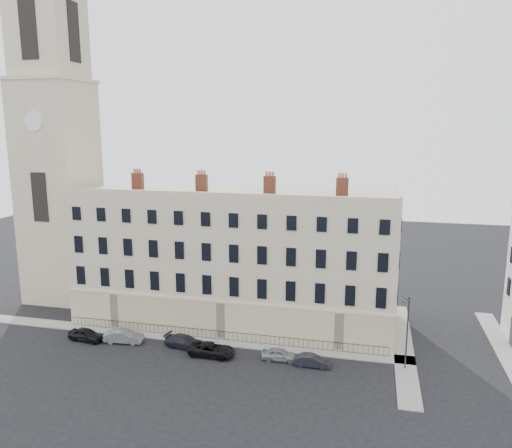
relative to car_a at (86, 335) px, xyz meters
The scene contains 14 objects.
ground 19.90m from the car_a, ahead, with size 160.00×160.00×0.00m, color black.
terrace 18.33m from the car_a, 35.69° to the left, with size 36.22×12.22×17.00m.
church_tower 23.89m from the car_a, 130.52° to the left, with size 8.00×8.13×44.00m.
pavement_terrace 10.24m from the car_a, 16.82° to the left, with size 48.00×2.00×0.12m, color gray.
pavement_east_return 33.33m from the car_a, 10.30° to the left, with size 2.00×24.00×0.12m, color gray.
pavement_adjacent 43.52m from the car_a, 10.54° to the left, with size 2.00×20.00×0.12m, color gray.
railings 14.19m from the car_a, 13.69° to the left, with size 35.00×0.04×0.96m.
car_a is the anchor object (origin of this frame).
car_b 4.17m from the car_a, ahead, with size 1.44×4.13×1.36m, color slate.
car_c 10.89m from the car_a, ahead, with size 1.78×4.37×1.27m, color black.
car_d 14.13m from the car_a, ahead, with size 2.15×4.67×1.30m, color black.
car_e 20.89m from the car_a, ahead, with size 1.43×3.56×1.21m, color gray.
car_f 24.10m from the car_a, ahead, with size 1.21×3.46×1.14m, color black.
streetlamp 32.84m from the car_a, ahead, with size 0.76×1.45×7.18m.
Camera 1 is at (9.25, -42.18, 22.55)m, focal length 35.00 mm.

